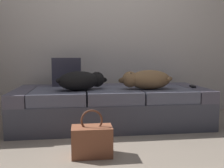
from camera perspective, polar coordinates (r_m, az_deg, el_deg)
The scene contains 8 objects.
ground_plane at distance 1.91m, azimuth 4.10°, elevation -18.10°, with size 10.00×10.00×0.00m, color gray.
back_wall at distance 3.47m, azimuth -1.50°, elevation 16.67°, with size 6.40×0.10×2.80m, color silver.
couch at distance 2.85m, azimuth -0.13°, elevation -5.19°, with size 2.15×0.88×0.43m.
dog_dark at distance 2.64m, azimuth -6.98°, elevation 0.81°, with size 0.58×0.40×0.20m.
dog_tan at distance 2.71m, azimuth 7.99°, elevation 1.04°, with size 0.62×0.28×0.21m.
tv_remote at distance 3.00m, azimuth 18.24°, elevation -0.53°, with size 0.04×0.15×0.02m, color black.
throw_pillow at distance 3.02m, azimuth -10.47°, elevation 2.76°, with size 0.34×0.12×0.34m, color #3A3747.
handbag at distance 2.01m, azimuth -4.68°, elevation -12.96°, with size 0.32×0.18×0.38m.
Camera 1 is at (-0.35, -1.70, 0.80)m, focal length 39.35 mm.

